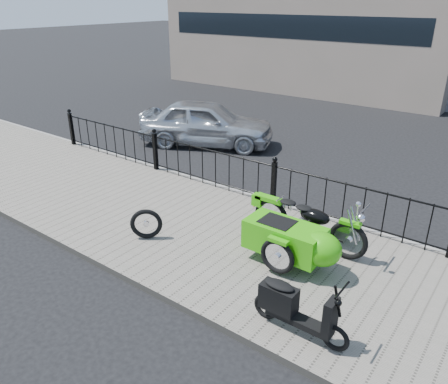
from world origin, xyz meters
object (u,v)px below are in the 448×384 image
Objects in this scene: spare_tire at (146,224)px; sedan_car at (207,123)px; scooter at (293,308)px; motorcycle_sidecar at (298,237)px.

sedan_car reaches higher than spare_tire.
scooter is 2.36× the size of spare_tire.
scooter is (0.73, -1.50, -0.11)m from motorcycle_sidecar.
motorcycle_sidecar is 3.88× the size of spare_tire.
motorcycle_sidecar is 0.56× the size of sedan_car.
motorcycle_sidecar reaches higher than spare_tire.
spare_tire is (-3.32, 0.56, -0.07)m from scooter.
motorcycle_sidecar is 7.00m from sedan_car.
sedan_car reaches higher than motorcycle_sidecar.
sedan_car is (-6.19, 5.87, 0.21)m from scooter.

